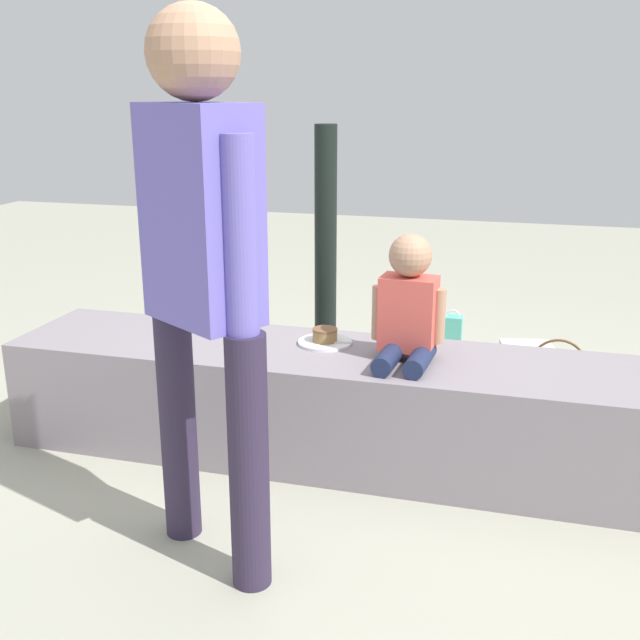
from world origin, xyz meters
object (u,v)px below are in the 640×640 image
at_px(child_seated, 408,306).
at_px(gift_bag, 444,340).
at_px(cake_plate, 325,339).
at_px(water_bottle_near_gift, 445,398).
at_px(cake_box_white, 529,360).
at_px(adult_standing, 202,251).
at_px(handbag_brown_canvas, 556,387).

relative_size(child_seated, gift_bag, 1.51).
bearing_deg(gift_bag, child_seated, -91.37).
height_order(cake_plate, water_bottle_near_gift, cake_plate).
relative_size(gift_bag, water_bottle_near_gift, 1.60).
height_order(gift_bag, water_bottle_near_gift, gift_bag).
bearing_deg(cake_box_white, cake_plate, -126.90).
xyz_separation_m(adult_standing, cake_plate, (0.13, 0.86, -0.53)).
xyz_separation_m(child_seated, adult_standing, (-0.48, -0.76, 0.34)).
height_order(gift_bag, cake_box_white, gift_bag).
distance_m(adult_standing, handbag_brown_canvas, 2.00).
bearing_deg(child_seated, adult_standing, -122.27).
distance_m(cake_plate, water_bottle_near_gift, 0.73).
distance_m(adult_standing, cake_box_white, 2.37).
relative_size(adult_standing, cake_box_white, 5.61).
xyz_separation_m(water_bottle_near_gift, cake_box_white, (0.36, 0.68, -0.02)).
bearing_deg(cake_plate, handbag_brown_canvas, 31.56).
xyz_separation_m(gift_bag, handbag_brown_canvas, (0.57, -0.50, -0.01)).
bearing_deg(adult_standing, cake_box_white, 64.01).
relative_size(child_seated, cake_plate, 2.16).
relative_size(adult_standing, water_bottle_near_gift, 8.30).
relative_size(adult_standing, cake_plate, 7.40).
height_order(adult_standing, handbag_brown_canvas, adult_standing).
xyz_separation_m(child_seated, cake_box_white, (0.47, 1.20, -0.59)).
bearing_deg(gift_bag, cake_box_white, 1.57).
xyz_separation_m(cake_plate, water_bottle_near_gift, (0.46, 0.42, -0.38)).
xyz_separation_m(adult_standing, water_bottle_near_gift, (0.59, 1.28, -0.91)).
distance_m(adult_standing, water_bottle_near_gift, 1.68).
bearing_deg(handbag_brown_canvas, child_seated, -131.16).
relative_size(cake_plate, water_bottle_near_gift, 1.12).
distance_m(gift_bag, handbag_brown_canvas, 0.76).
bearing_deg(water_bottle_near_gift, child_seated, -101.86).
xyz_separation_m(child_seated, gift_bag, (0.03, 1.18, -0.52)).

